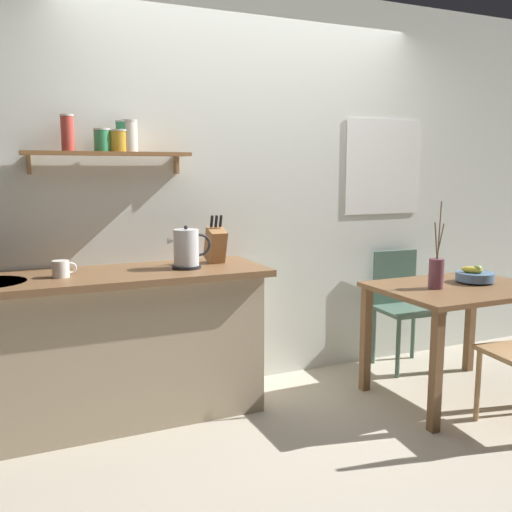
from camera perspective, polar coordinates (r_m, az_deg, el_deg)
ground_plane at (r=3.66m, az=3.15°, el=-15.35°), size 14.00×14.00×0.00m
back_wall at (r=4.01m, az=1.64°, el=6.73°), size 6.80×0.11×2.70m
kitchen_counter at (r=3.48m, az=-14.31°, el=-8.81°), size 1.83×0.63×0.90m
wall_shelf at (r=3.51m, az=-14.58°, el=10.87°), size 0.98×0.20×0.34m
dining_table at (r=3.89m, az=19.67°, el=-4.50°), size 1.03×0.78×0.75m
dining_chair_far at (r=4.45m, az=14.49°, el=-4.43°), size 0.45×0.42×0.87m
fruit_bowl at (r=4.01m, az=21.21°, el=-1.87°), size 0.25×0.25×0.12m
twig_vase at (r=3.73m, az=17.72°, el=-1.60°), size 0.09×0.09×0.55m
electric_kettle at (r=3.41m, az=-7.00°, el=0.70°), size 0.27×0.17×0.26m
knife_block at (r=3.58m, az=-4.10°, el=1.19°), size 0.11×0.18×0.31m
coffee_mug_by_sink at (r=3.28m, az=-19.05°, el=-1.24°), size 0.13×0.09×0.09m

